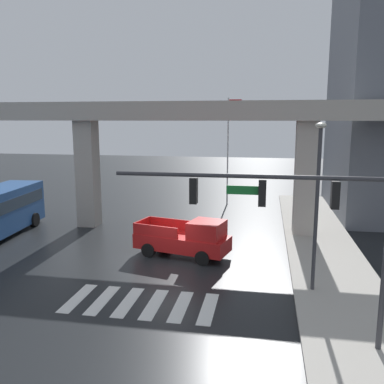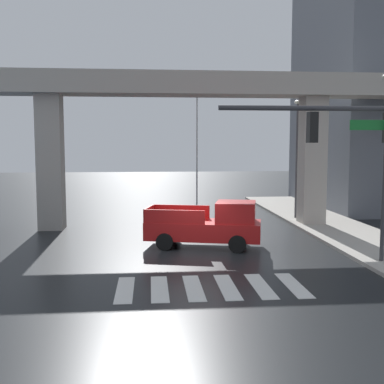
{
  "view_description": "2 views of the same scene",
  "coord_description": "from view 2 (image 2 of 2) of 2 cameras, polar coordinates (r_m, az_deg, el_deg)",
  "views": [
    {
      "loc": [
        4.82,
        -19.66,
        7.39
      ],
      "look_at": [
        0.92,
        1.85,
        3.48
      ],
      "focal_mm": 38.48,
      "sensor_mm": 36.0,
      "label": 1
    },
    {
      "loc": [
        -1.93,
        -19.51,
        4.63
      ],
      "look_at": [
        -0.2,
        -0.12,
        2.66
      ],
      "focal_mm": 44.44,
      "sensor_mm": 36.0,
      "label": 2
    }
  ],
  "objects": [
    {
      "name": "ground_plane",
      "position": [
        20.15,
        0.53,
        -7.5
      ],
      "size": [
        120.0,
        120.0,
        0.0
      ],
      "primitive_type": "plane",
      "color": "black"
    },
    {
      "name": "crosswalk_stripes",
      "position": [
        15.69,
        2.23,
        -11.35
      ],
      "size": [
        6.05,
        2.8,
        0.01
      ],
      "color": "silver",
      "rests_on": "ground"
    },
    {
      "name": "elevated_overpass",
      "position": [
        26.41,
        -0.91,
        11.54
      ],
      "size": [
        56.79,
        2.24,
        8.46
      ],
      "color": "#ADA89E",
      "rests_on": "ground"
    },
    {
      "name": "sidewalk_east",
      "position": [
        24.19,
        19.71,
        -5.41
      ],
      "size": [
        4.0,
        36.0,
        0.15
      ],
      "primitive_type": "cube",
      "color": "#ADA89E",
      "rests_on": "ground"
    },
    {
      "name": "pickup_truck",
      "position": [
        21.34,
        2.17,
        -4.04
      ],
      "size": [
        5.41,
        3.05,
        2.08
      ],
      "color": "red",
      "rests_on": "ground"
    },
    {
      "name": "street_lamp_mid_block",
      "position": [
        29.41,
        12.52,
        5.51
      ],
      "size": [
        0.44,
        0.7,
        7.24
      ],
      "color": "#38383D",
      "rests_on": "ground"
    },
    {
      "name": "flagpole",
      "position": [
        35.18,
        0.76,
        6.92
      ],
      "size": [
        1.16,
        0.12,
        9.12
      ],
      "color": "silver",
      "rests_on": "ground"
    }
  ]
}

